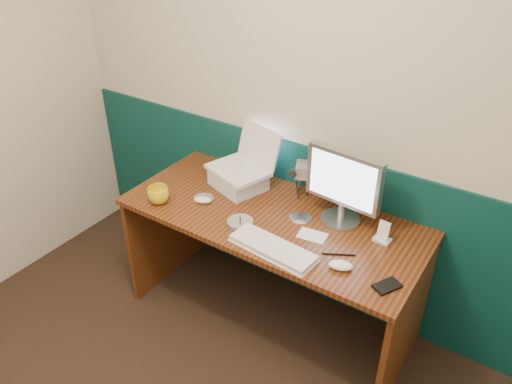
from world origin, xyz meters
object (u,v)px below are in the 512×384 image
Objects in this scene: monitor at (344,188)px; keyboard at (273,249)px; laptop at (237,151)px; camcorder at (302,182)px; desk at (271,270)px; mug at (158,195)px.

keyboard is (-0.16, -0.40, -0.19)m from monitor.
laptop is 1.78× the size of camcorder.
laptop is 0.39m from camcorder.
camcorder is (0.04, 0.25, 0.47)m from desk.
keyboard is at bearing -99.51° from camcorder.
camcorder is (-0.12, 0.50, 0.08)m from keyboard.
keyboard is 2.37× the size of camcorder.
monitor reaches higher than keyboard.
keyboard is at bearing -57.14° from desk.
keyboard is at bearing -1.17° from mug.
mug is (-0.90, -0.38, -0.15)m from monitor.
keyboard is 0.52m from camcorder.
keyboard is 0.74m from mug.
desk is 4.97× the size of laptop.
mug is at bearing -151.35° from monitor.
laptop reaches higher than camcorder.
mug reaches higher than keyboard.
camcorder is (0.61, 0.48, 0.04)m from mug.
monitor is 0.93× the size of keyboard.
desk is 4.02× the size of monitor.
laptop is at bearing 156.32° from desk.
monitor is at bearing -42.54° from camcorder.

